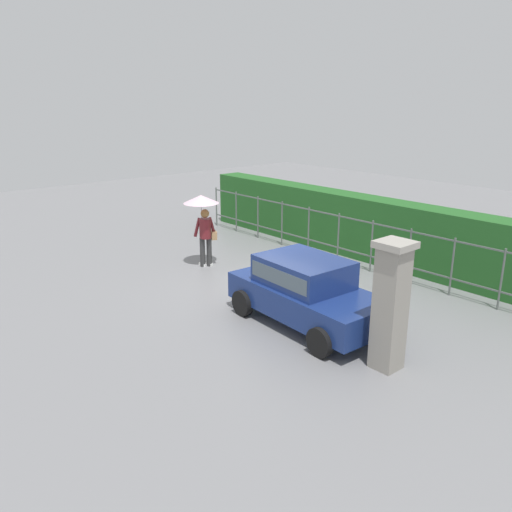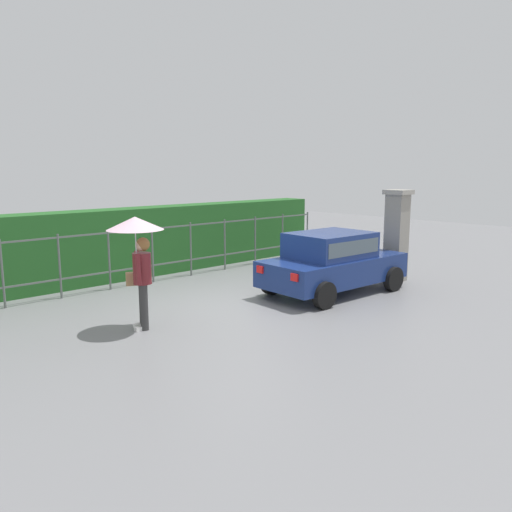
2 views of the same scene
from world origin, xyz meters
The scene contains 6 objects.
ground_plane centered at (0.00, 0.00, 0.00)m, with size 40.00×40.00×0.00m, color slate.
car centered at (2.17, -0.72, 0.80)m, with size 3.81×2.02×1.48m.
pedestrian centered at (-2.65, -0.03, 1.61)m, with size 1.03×1.03×2.12m.
gate_pillar centered at (4.51, -1.00, 1.24)m, with size 0.60×0.60×2.42m.
fence_section centered at (-0.32, 3.26, 0.83)m, with size 12.37×0.05×1.50m.
hedge_row centered at (-0.32, 4.28, 0.95)m, with size 13.32×0.90×1.90m, color #235B23.
Camera 2 is at (-7.31, -8.13, 2.97)m, focal length 35.51 mm.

